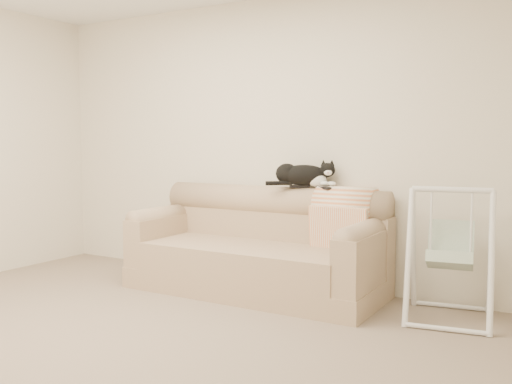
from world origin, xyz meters
TOP-DOWN VIEW (x-y plane):
  - ground_plane at (0.00, 0.00)m, footprint 5.00×5.00m
  - room_shell at (0.00, 0.00)m, footprint 5.04×4.04m
  - sofa at (0.08, 1.62)m, footprint 2.20×0.93m
  - remote_a at (0.36, 1.85)m, footprint 0.18×0.13m
  - remote_b at (0.60, 1.82)m, footprint 0.17×0.13m
  - tuxedo_cat at (0.40, 1.85)m, footprint 0.57×0.41m
  - throw_blanket at (0.79, 1.84)m, footprint 0.50×0.38m
  - baby_swing at (1.70, 1.61)m, footprint 0.68×0.72m

SIDE VIEW (x-z plane):
  - ground_plane at x=0.00m, z-range 0.00..0.00m
  - sofa at x=0.08m, z-range -0.10..0.80m
  - baby_swing at x=1.70m, z-range 0.00..0.98m
  - throw_blanket at x=0.79m, z-range 0.44..1.01m
  - remote_b at x=0.60m, z-range 0.90..0.92m
  - remote_a at x=0.36m, z-range 0.90..0.92m
  - tuxedo_cat at x=0.40m, z-range 0.89..1.13m
  - room_shell at x=0.00m, z-range 0.23..2.83m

